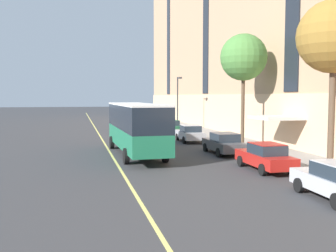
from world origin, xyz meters
TOP-DOWN VIEW (x-y plane):
  - ground_plane at (0.00, 0.00)m, footprint 260.00×260.00m
  - sidewalk at (8.99, 3.00)m, footprint 4.76×160.00m
  - city_bus at (-0.77, 0.05)m, footprint 3.05×11.66m
  - parked_car_darkgray_0 at (5.55, 31.21)m, footprint 2.02×4.29m
  - parked_car_darkgray_1 at (5.54, -0.82)m, footprint 2.06×4.69m
  - parked_car_red_3 at (5.51, 24.08)m, footprint 1.96×4.63m
  - parked_car_silver_4 at (5.32, 7.13)m, footprint 2.09×4.53m
  - parked_car_green_6 at (5.33, 14.93)m, footprint 2.05×4.47m
  - parked_car_red_7 at (5.51, -7.30)m, footprint 1.90×4.58m
  - street_tree_near_corner at (8.73, -8.65)m, footprint 3.98×3.98m
  - street_tree_mid_block at (8.73, 3.11)m, footprint 3.89×3.89m
  - street_lamp at (7.21, 18.73)m, footprint 0.36×1.48m
  - fire_hydrant at (7.11, 3.32)m, footprint 0.42×0.24m
  - lane_centerline at (-2.47, 3.00)m, footprint 0.16×140.00m

SIDE VIEW (x-z plane):
  - ground_plane at x=0.00m, z-range 0.00..0.00m
  - lane_centerline at x=-2.47m, z-range 0.00..0.01m
  - sidewalk at x=8.99m, z-range 0.00..0.15m
  - fire_hydrant at x=7.11m, z-range 0.13..0.85m
  - parked_car_darkgray_0 at x=5.55m, z-range 0.00..1.56m
  - parked_car_green_6 at x=5.33m, z-range 0.00..1.56m
  - parked_car_red_7 at x=5.51m, z-range 0.00..1.56m
  - parked_car_silver_4 at x=5.32m, z-range 0.00..1.56m
  - parked_car_red_3 at x=5.51m, z-range 0.00..1.56m
  - parked_car_darkgray_1 at x=5.54m, z-range 0.00..1.56m
  - city_bus at x=-0.77m, z-range 0.29..3.97m
  - street_lamp at x=7.21m, z-range 0.91..7.28m
  - street_tree_near_corner at x=8.73m, z-range 2.74..12.01m
  - street_tree_mid_block at x=8.73m, z-range 2.78..12.00m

